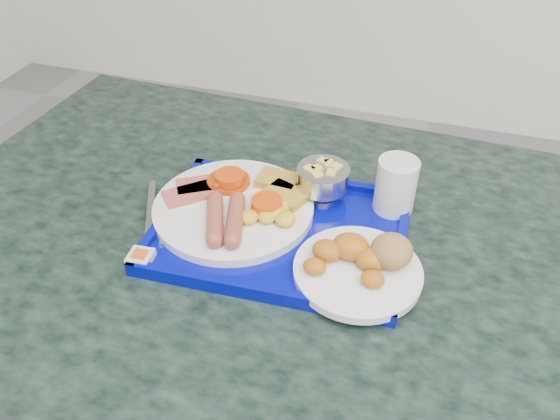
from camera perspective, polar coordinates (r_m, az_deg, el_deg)
name	(u,v)px	position (r m, az deg, el deg)	size (l,w,h in m)	color
table	(276,313)	(1.04, -0.40, -10.70)	(1.28, 0.88, 0.77)	slate
tray	(280,232)	(0.88, 0.00, -2.28)	(0.41, 0.31, 0.02)	#03088F
main_plate	(238,205)	(0.91, -4.40, 0.50)	(0.27, 0.27, 0.04)	silver
bread_plate	(362,263)	(0.81, 8.57, -5.46)	(0.19, 0.19, 0.06)	silver
fruit_bowl	(323,178)	(0.93, 4.51, 3.36)	(0.09, 0.09, 0.06)	#B2B2B4
juice_cup	(396,184)	(0.91, 12.03, 2.69)	(0.07, 0.07, 0.09)	silver
spoon	(195,197)	(0.95, -8.92, 1.38)	(0.10, 0.18, 0.01)	#B2B2B4
knife	(150,211)	(0.94, -13.40, -0.09)	(0.01, 0.17, 0.00)	#B2B2B4
jam_packet	(141,257)	(0.85, -14.37, -4.79)	(0.04, 0.04, 0.01)	silver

